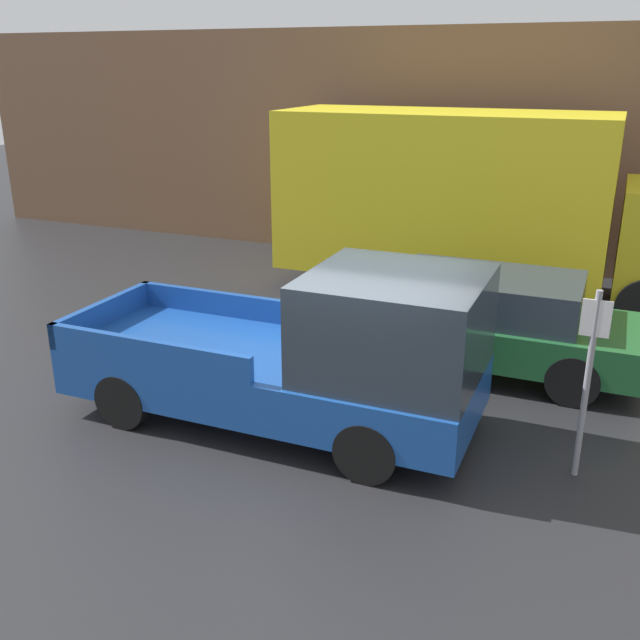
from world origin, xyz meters
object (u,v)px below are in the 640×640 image
object	(u,v)px
delivery_truck	(474,201)
car	(480,319)
pickup_truck	(313,356)
parking_sign	(588,374)

from	to	relation	value
delivery_truck	car	bearing A→B (deg)	-76.22
car	delivery_truck	xyz separation A→B (m)	(-0.86, 3.51, 1.13)
car	delivery_truck	bearing A→B (deg)	103.78
car	pickup_truck	bearing A→B (deg)	-119.65
car	delivery_truck	distance (m)	3.79
car	parking_sign	distance (m)	3.12
pickup_truck	delivery_truck	xyz separation A→B (m)	(0.69, 6.23, 0.91)
car	parking_sign	world-z (taller)	parking_sign
pickup_truck	car	world-z (taller)	pickup_truck
car	parking_sign	bearing A→B (deg)	-58.33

